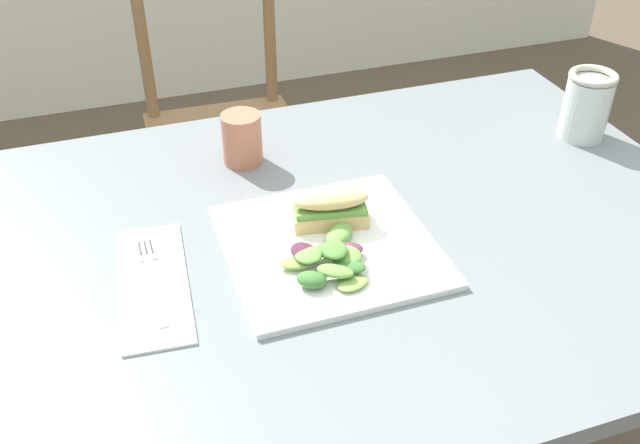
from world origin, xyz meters
TOP-DOWN VIEW (x-y plane):
  - dining_table at (0.01, -0.09)m, footprint 1.16×0.84m
  - chair_wooden_far at (-0.01, 0.81)m, footprint 0.41×0.41m
  - plate_lunch at (-0.04, -0.12)m, footprint 0.29×0.29m
  - sandwich_half_front at (-0.02, -0.08)m, footprint 0.12×0.07m
  - salad_mixed_greens at (-0.05, -0.17)m, footprint 0.14×0.15m
  - napkin_folded at (-0.29, -0.12)m, footprint 0.11×0.26m
  - fork_on_napkin at (-0.29, -0.10)m, footprint 0.03×0.19m
  - mason_jar_iced_tea at (0.50, 0.05)m, footprint 0.08×0.08m
  - cup_extra_side at (-0.10, 0.16)m, footprint 0.07×0.07m

SIDE VIEW (x-z plane):
  - chair_wooden_far at x=-0.01m, z-range 0.01..0.88m
  - dining_table at x=0.01m, z-range 0.24..0.98m
  - napkin_folded at x=-0.29m, z-range 0.74..0.74m
  - plate_lunch at x=-0.04m, z-range 0.74..0.75m
  - fork_on_napkin at x=-0.29m, z-range 0.74..0.75m
  - salad_mixed_greens at x=-0.05m, z-range 0.75..0.78m
  - sandwich_half_front at x=-0.02m, z-range 0.75..0.81m
  - cup_extra_side at x=-0.10m, z-range 0.74..0.83m
  - mason_jar_iced_tea at x=0.50m, z-range 0.73..0.86m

